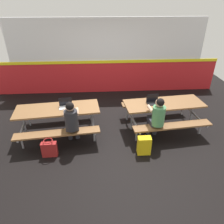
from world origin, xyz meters
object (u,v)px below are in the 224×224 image
object	(u,v)px
student_further	(157,116)
tote_bag_bright	(49,149)
picnic_table_right	(163,108)
laptop_dark	(153,101)
picnic_table_left	(58,114)
student_nearer	(72,120)
backpack_dark	(144,145)
laptop_silver	(66,105)

from	to	relation	value
student_further	tote_bag_bright	xyz separation A→B (m)	(-2.53, -0.44, -0.51)
student_further	tote_bag_bright	bearing A→B (deg)	-170.19
picnic_table_right	laptop_dark	bearing A→B (deg)	178.95
picnic_table_left	student_further	bearing A→B (deg)	-10.75
picnic_table_right	student_nearer	world-z (taller)	student_nearer
backpack_dark	tote_bag_bright	bearing A→B (deg)	178.76
laptop_silver	student_further	bearing A→B (deg)	-13.18
picnic_table_left	picnic_table_right	xyz separation A→B (m)	(2.76, 0.13, 0.00)
laptop_dark	student_nearer	bearing A→B (deg)	-162.27
tote_bag_bright	student_further	bearing A→B (deg)	9.81
laptop_silver	backpack_dark	distance (m)	2.18
picnic_table_right	backpack_dark	distance (m)	1.34
picnic_table_left	laptop_silver	distance (m)	0.30
picnic_table_right	tote_bag_bright	bearing A→B (deg)	-160.18
laptop_silver	laptop_dark	xyz separation A→B (m)	(2.25, 0.08, 0.00)
picnic_table_left	backpack_dark	world-z (taller)	picnic_table_left
backpack_dark	student_further	bearing A→B (deg)	52.24
student_further	backpack_dark	xyz separation A→B (m)	(-0.37, -0.48, -0.49)
student_nearer	laptop_silver	size ratio (longest dim) A/B	3.54
laptop_silver	student_nearer	bearing A→B (deg)	-70.84
student_further	laptop_dark	size ratio (longest dim) A/B	3.54
picnic_table_left	tote_bag_bright	bearing A→B (deg)	-96.32
student_further	tote_bag_bright	world-z (taller)	student_further
picnic_table_left	laptop_dark	xyz separation A→B (m)	(2.46, 0.14, 0.21)
picnic_table_right	student_nearer	bearing A→B (deg)	-164.56
laptop_silver	tote_bag_bright	size ratio (longest dim) A/B	0.79
picnic_table_left	tote_bag_bright	world-z (taller)	picnic_table_left
backpack_dark	picnic_table_left	bearing A→B (deg)	155.30
tote_bag_bright	picnic_table_left	bearing A→B (deg)	83.68
student_nearer	student_further	world-z (taller)	same
picnic_table_right	student_further	xyz separation A→B (m)	(-0.34, -0.60, 0.13)
picnic_table_left	tote_bag_bright	xyz separation A→B (m)	(-0.10, -0.90, -0.39)
laptop_dark	tote_bag_bright	bearing A→B (deg)	-157.94
student_nearer	laptop_silver	xyz separation A→B (m)	(-0.20, 0.58, 0.08)
student_nearer	tote_bag_bright	world-z (taller)	student_nearer
picnic_table_right	student_further	size ratio (longest dim) A/B	1.78
backpack_dark	laptop_dark	bearing A→B (deg)	69.38
student_further	student_nearer	bearing A→B (deg)	-178.41
student_nearer	laptop_silver	distance (m)	0.62
student_nearer	backpack_dark	bearing A→B (deg)	-14.55
picnic_table_right	student_further	world-z (taller)	student_further
student_nearer	picnic_table_right	bearing A→B (deg)	15.44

